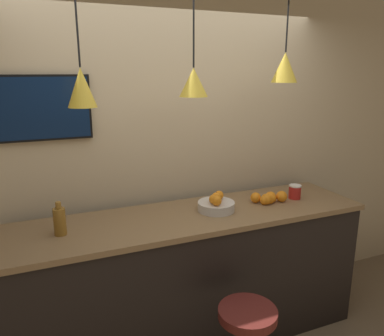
# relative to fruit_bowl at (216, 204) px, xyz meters

# --- Properties ---
(back_wall) EXTENTS (8.00, 0.06, 2.90)m
(back_wall) POSITION_rel_fruit_bowl_xyz_m (-0.20, 0.45, 0.36)
(back_wall) COLOR beige
(back_wall) RESTS_ON ground_plane
(service_counter) EXTENTS (2.65, 0.67, 1.04)m
(service_counter) POSITION_rel_fruit_bowl_xyz_m (-0.20, 0.00, -0.57)
(service_counter) COLOR black
(service_counter) RESTS_ON ground_plane
(fruit_bowl) EXTENTS (0.28, 0.28, 0.14)m
(fruit_bowl) POSITION_rel_fruit_bowl_xyz_m (0.00, 0.00, 0.00)
(fruit_bowl) COLOR beige
(fruit_bowl) RESTS_ON service_counter
(orange_pile) EXTENTS (0.29, 0.15, 0.09)m
(orange_pile) POSITION_rel_fruit_bowl_xyz_m (0.46, -0.01, -0.01)
(orange_pile) COLOR orange
(orange_pile) RESTS_ON service_counter
(juice_bottle) EXTENTS (0.08, 0.08, 0.22)m
(juice_bottle) POSITION_rel_fruit_bowl_xyz_m (-1.10, 0.00, 0.04)
(juice_bottle) COLOR olive
(juice_bottle) RESTS_ON service_counter
(spread_jar) EXTENTS (0.10, 0.10, 0.11)m
(spread_jar) POSITION_rel_fruit_bowl_xyz_m (0.72, 0.00, 0.01)
(spread_jar) COLOR red
(spread_jar) RESTS_ON service_counter
(pendant_lamp_left) EXTENTS (0.17, 0.17, 0.96)m
(pendant_lamp_left) POSITION_rel_fruit_bowl_xyz_m (-0.91, -0.03, 0.88)
(pendant_lamp_left) COLOR black
(pendant_lamp_middle) EXTENTS (0.19, 0.19, 0.92)m
(pendant_lamp_middle) POSITION_rel_fruit_bowl_xyz_m (-0.20, -0.03, 0.90)
(pendant_lamp_middle) COLOR black
(pendant_lamp_right) EXTENTS (0.19, 0.19, 0.83)m
(pendant_lamp_right) POSITION_rel_fruit_bowl_xyz_m (0.52, -0.03, 0.99)
(pendant_lamp_right) COLOR black
(mounted_tv) EXTENTS (0.80, 0.04, 0.45)m
(mounted_tv) POSITION_rel_fruit_bowl_xyz_m (-1.21, 0.40, 0.72)
(mounted_tv) COLOR black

